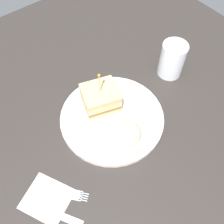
{
  "coord_description": "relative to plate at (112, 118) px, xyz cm",
  "views": [
    {
      "loc": [
        -21.48,
        -27.42,
        56.47
      ],
      "look_at": [
        0.0,
        0.0,
        3.37
      ],
      "focal_mm": 40.61,
      "sensor_mm": 36.0,
      "label": 1
    }
  ],
  "objects": [
    {
      "name": "ground_plane",
      "position": [
        0.0,
        0.0,
        -1.69
      ],
      "size": [
        115.81,
        115.81,
        2.0
      ],
      "primitive_type": "cube",
      "color": "#2D2826"
    },
    {
      "name": "plate",
      "position": [
        0.0,
        0.0,
        0.0
      ],
      "size": [
        26.73,
        26.73,
        1.37
      ],
      "primitive_type": "cylinder",
      "color": "silver",
      "rests_on": "ground_plane"
    },
    {
      "name": "sandwich_half_center",
      "position": [
        -0.1,
        4.82,
        3.55
      ],
      "size": [
        10.84,
        10.38,
        11.82
      ],
      "color": "tan",
      "rests_on": "plate"
    },
    {
      "name": "coleslaw_bowl",
      "position": [
        -1.56,
        -7.68,
        3.14
      ],
      "size": [
        9.22,
        9.22,
        6.64
      ],
      "color": "silver",
      "rests_on": "plate"
    },
    {
      "name": "drink_glass",
      "position": [
        23.44,
        2.54,
        3.9
      ],
      "size": [
        6.99,
        6.99,
        10.27
      ],
      "color": "gold",
      "rests_on": "ground_plane"
    },
    {
      "name": "napkin",
      "position": [
        -23.79,
        -7.37,
        -0.61
      ],
      "size": [
        12.22,
        12.64,
        0.15
      ],
      "primitive_type": "cube",
      "rotation": [
        0.0,
        0.0,
        5.19
      ],
      "color": "beige",
      "rests_on": "ground_plane"
    },
    {
      "name": "fork",
      "position": [
        -19.58,
        -9.13,
        -0.51
      ],
      "size": [
        8.69,
        10.07,
        0.35
      ],
      "color": "silver",
      "rests_on": "ground_plane"
    },
    {
      "name": "knife",
      "position": [
        -23.64,
        -11.59,
        -0.51
      ],
      "size": [
        7.84,
        11.8,
        0.35
      ],
      "color": "silver",
      "rests_on": "ground_plane"
    }
  ]
}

